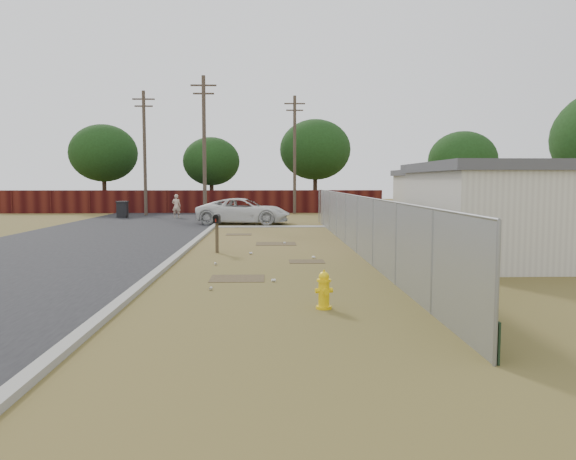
{
  "coord_description": "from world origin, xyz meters",
  "views": [
    {
      "loc": [
        0.03,
        -19.37,
        2.52
      ],
      "look_at": [
        0.57,
        -3.17,
        1.1
      ],
      "focal_mm": 35.0,
      "sensor_mm": 36.0,
      "label": 1
    }
  ],
  "objects_px": {
    "pickup_truck": "(244,211)",
    "pedestrian": "(176,206)",
    "trash_bin": "(122,209)",
    "fire_hydrant": "(324,291)",
    "mailbox": "(217,222)"
  },
  "relations": [
    {
      "from": "pickup_truck",
      "to": "pedestrian",
      "type": "xyz_separation_m",
      "value": [
        -4.82,
        5.38,
        0.06
      ]
    },
    {
      "from": "pedestrian",
      "to": "trash_bin",
      "type": "distance_m",
      "value": 3.74
    },
    {
      "from": "fire_hydrant",
      "to": "mailbox",
      "type": "bearing_deg",
      "value": 108.32
    },
    {
      "from": "pickup_truck",
      "to": "trash_bin",
      "type": "distance_m",
      "value": 10.26
    },
    {
      "from": "fire_hydrant",
      "to": "pedestrian",
      "type": "distance_m",
      "value": 28.48
    },
    {
      "from": "fire_hydrant",
      "to": "pedestrian",
      "type": "relative_size",
      "value": 0.48
    },
    {
      "from": "fire_hydrant",
      "to": "pickup_truck",
      "type": "relative_size",
      "value": 0.14
    },
    {
      "from": "pickup_truck",
      "to": "pedestrian",
      "type": "height_order",
      "value": "pedestrian"
    },
    {
      "from": "pedestrian",
      "to": "trash_bin",
      "type": "height_order",
      "value": "pedestrian"
    },
    {
      "from": "pickup_truck",
      "to": "pedestrian",
      "type": "relative_size",
      "value": 3.34
    },
    {
      "from": "fire_hydrant",
      "to": "mailbox",
      "type": "height_order",
      "value": "mailbox"
    },
    {
      "from": "pedestrian",
      "to": "fire_hydrant",
      "type": "bearing_deg",
      "value": 109.99
    },
    {
      "from": "mailbox",
      "to": "pedestrian",
      "type": "height_order",
      "value": "pedestrian"
    },
    {
      "from": "fire_hydrant",
      "to": "pickup_truck",
      "type": "bearing_deg",
      "value": 96.64
    },
    {
      "from": "fire_hydrant",
      "to": "mailbox",
      "type": "relative_size",
      "value": 0.57
    }
  ]
}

